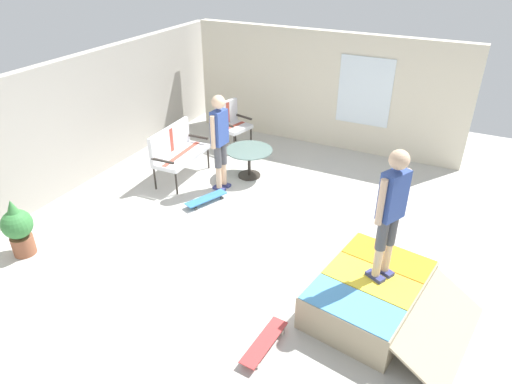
{
  "coord_description": "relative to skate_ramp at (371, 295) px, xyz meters",
  "views": [
    {
      "loc": [
        -5.47,
        -2.48,
        4.2
      ],
      "look_at": [
        -0.01,
        0.24,
        0.7
      ],
      "focal_mm": 32.01,
      "sensor_mm": 36.0,
      "label": 1
    }
  ],
  "objects": [
    {
      "name": "skateboard_by_bench",
      "position": [
        1.32,
        3.26,
        -0.16
      ],
      "size": [
        0.82,
        0.49,
        0.1
      ],
      "color": "#3372B2",
      "rests_on": "ground_plane"
    },
    {
      "name": "back_wall_cinderblock",
      "position": [
        0.97,
        5.85,
        0.91
      ],
      "size": [
        9.0,
        0.2,
        2.31
      ],
      "color": "#ADA89E",
      "rests_on": "ground_plane"
    },
    {
      "name": "patio_chair_near_house",
      "position": [
        3.67,
        4.06,
        0.37
      ],
      "size": [
        0.73,
        0.68,
        1.02
      ],
      "color": "#2D2823",
      "rests_on": "ground_plane"
    },
    {
      "name": "person_skater",
      "position": [
        0.11,
        -0.04,
        1.24
      ],
      "size": [
        0.44,
        0.34,
        1.7
      ],
      "color": "navy",
      "rests_on": "skate_ramp"
    },
    {
      "name": "ground_plane",
      "position": [
        0.97,
        1.85,
        -0.29
      ],
      "size": [
        12.0,
        12.0,
        0.1
      ],
      "primitive_type": "cube",
      "color": "beige"
    },
    {
      "name": "patio_bench",
      "position": [
        1.91,
        4.27,
        0.37
      ],
      "size": [
        1.27,
        0.6,
        1.02
      ],
      "color": "#2D2823",
      "rests_on": "ground_plane"
    },
    {
      "name": "skateboard_spare",
      "position": [
        -1.16,
        0.93,
        -0.16
      ],
      "size": [
        0.81,
        0.26,
        0.1
      ],
      "color": "#B23838",
      "rests_on": "ground_plane"
    },
    {
      "name": "potted_plant",
      "position": [
        -1.14,
        4.91,
        0.22
      ],
      "size": [
        0.44,
        0.44,
        0.92
      ],
      "color": "brown",
      "rests_on": "ground_plane"
    },
    {
      "name": "patio_table",
      "position": [
        2.57,
        3.04,
        0.16
      ],
      "size": [
        0.9,
        0.9,
        0.57
      ],
      "color": "#2D2823",
      "rests_on": "ground_plane"
    },
    {
      "name": "person_watching",
      "position": [
        1.91,
        3.29,
        0.81
      ],
      "size": [
        0.48,
        0.26,
        1.79
      ],
      "color": "navy",
      "rests_on": "ground_plane"
    },
    {
      "name": "skate_ramp",
      "position": [
        0.0,
        0.0,
        0.0
      ],
      "size": [
        1.92,
        2.04,
        0.49
      ],
      "color": "tan",
      "rests_on": "ground_plane"
    },
    {
      "name": "house_facade",
      "position": [
        4.76,
        2.34,
        0.99
      ],
      "size": [
        0.23,
        6.0,
        2.46
      ],
      "color": "beige",
      "rests_on": "ground_plane"
    }
  ]
}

